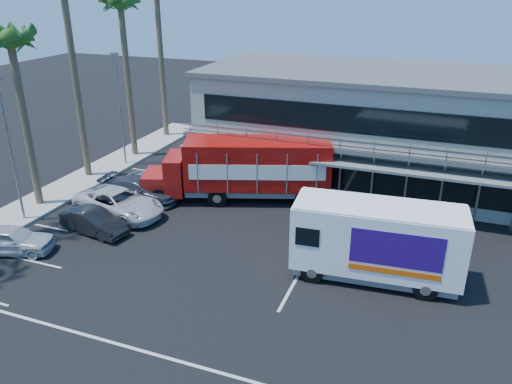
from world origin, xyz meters
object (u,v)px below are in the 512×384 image
(red_truck, at_px, (245,167))
(white_van, at_px, (377,241))
(parked_car_a, at_px, (11,239))
(parked_car_b, at_px, (94,222))

(red_truck, distance_m, white_van, 10.82)
(parked_car_a, bearing_deg, white_van, -95.22)
(parked_car_b, bearing_deg, white_van, -77.81)
(red_truck, bearing_deg, parked_car_b, -149.35)
(white_van, bearing_deg, parked_car_a, -171.56)
(white_van, relative_size, parked_car_a, 1.84)
(red_truck, height_order, parked_car_b, red_truck)
(red_truck, relative_size, white_van, 1.52)
(white_van, bearing_deg, parked_car_b, 178.51)
(parked_car_a, bearing_deg, red_truck, -57.80)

